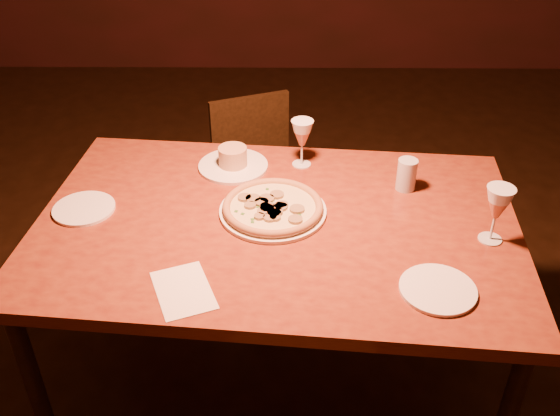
{
  "coord_description": "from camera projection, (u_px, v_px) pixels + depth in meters",
  "views": [
    {
      "loc": [
        -0.08,
        -1.44,
        1.94
      ],
      "look_at": [
        -0.1,
        0.21,
        0.82
      ],
      "focal_mm": 40.0,
      "sensor_mm": 36.0,
      "label": 1
    }
  ],
  "objects": [
    {
      "name": "wine_glass_far",
      "position": [
        302.0,
        143.0,
        2.2
      ],
      "size": [
        0.08,
        0.08,
        0.17
      ],
      "primitive_type": null,
      "color": "#BE6E4F",
      "rests_on": "dining_table"
    },
    {
      "name": "dining_table",
      "position": [
        277.0,
        239.0,
        2.0
      ],
      "size": [
        1.59,
        1.11,
        0.81
      ],
      "rotation": [
        0.0,
        0.0,
        -0.09
      ],
      "color": "#92401F",
      "rests_on": "floor"
    },
    {
      "name": "side_plate_left",
      "position": [
        84.0,
        209.0,
        2.01
      ],
      "size": [
        0.2,
        0.2,
        0.01
      ],
      "primitive_type": "cylinder",
      "color": "white",
      "rests_on": "dining_table"
    },
    {
      "name": "chair_far",
      "position": [
        259.0,
        174.0,
        2.91
      ],
      "size": [
        0.49,
        0.49,
        0.78
      ],
      "rotation": [
        0.0,
        0.0,
        0.38
      ],
      "color": "black",
      "rests_on": "floor"
    },
    {
      "name": "wine_glass_right",
      "position": [
        496.0,
        215.0,
        1.83
      ],
      "size": [
        0.08,
        0.08,
        0.18
      ],
      "primitive_type": null,
      "color": "#BE6E4F",
      "rests_on": "dining_table"
    },
    {
      "name": "side_plate_near",
      "position": [
        438.0,
        289.0,
        1.69
      ],
      "size": [
        0.21,
        0.21,
        0.01
      ],
      "primitive_type": "cylinder",
      "color": "white",
      "rests_on": "dining_table"
    },
    {
      "name": "pizza_plate",
      "position": [
        273.0,
        207.0,
        1.99
      ],
      "size": [
        0.34,
        0.34,
        0.04
      ],
      "color": "white",
      "rests_on": "dining_table"
    },
    {
      "name": "water_tumbler",
      "position": [
        407.0,
        175.0,
        2.09
      ],
      "size": [
        0.07,
        0.07,
        0.11
      ],
      "primitive_type": "cylinder",
      "color": "silver",
      "rests_on": "dining_table"
    },
    {
      "name": "ramekin_saucer",
      "position": [
        233.0,
        161.0,
        2.22
      ],
      "size": [
        0.25,
        0.25,
        0.08
      ],
      "color": "white",
      "rests_on": "dining_table"
    },
    {
      "name": "menu_card",
      "position": [
        183.0,
        290.0,
        1.69
      ],
      "size": [
        0.21,
        0.25,
        0.0
      ],
      "primitive_type": "cube",
      "rotation": [
        0.0,
        0.0,
        0.38
      ],
      "color": "white",
      "rests_on": "dining_table"
    }
  ]
}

